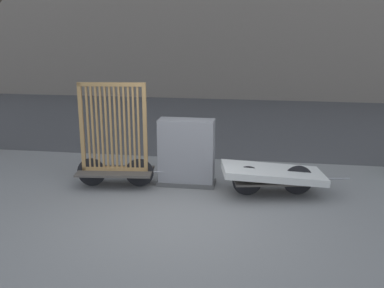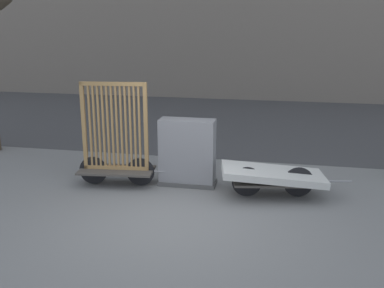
% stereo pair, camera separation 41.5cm
% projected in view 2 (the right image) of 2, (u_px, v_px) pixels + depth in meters
% --- Properties ---
extents(ground_plane, '(60.00, 60.00, 0.00)m').
position_uv_depth(ground_plane, '(175.00, 220.00, 7.18)').
color(ground_plane, slate).
extents(road_strip, '(56.00, 8.58, 0.01)m').
position_uv_depth(road_strip, '(232.00, 121.00, 14.49)').
color(road_strip, '#424244').
rests_on(road_strip, ground_plane).
extents(bike_cart_with_bedframe, '(2.16, 0.82, 2.00)m').
position_uv_depth(bike_cart_with_bedframe, '(116.00, 148.00, 8.58)').
color(bike_cart_with_bedframe, '#4C4742').
rests_on(bike_cart_with_bedframe, ground_plane).
extents(bike_cart_with_mattress, '(2.38, 1.17, 0.57)m').
position_uv_depth(bike_cart_with_mattress, '(273.00, 176.00, 8.08)').
color(bike_cart_with_mattress, '#4C4742').
rests_on(bike_cart_with_mattress, ground_plane).
extents(utility_cabinet, '(1.12, 0.45, 1.30)m').
position_uv_depth(utility_cabinet, '(187.00, 155.00, 8.62)').
color(utility_cabinet, '#4C4C4C').
rests_on(utility_cabinet, ground_plane).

